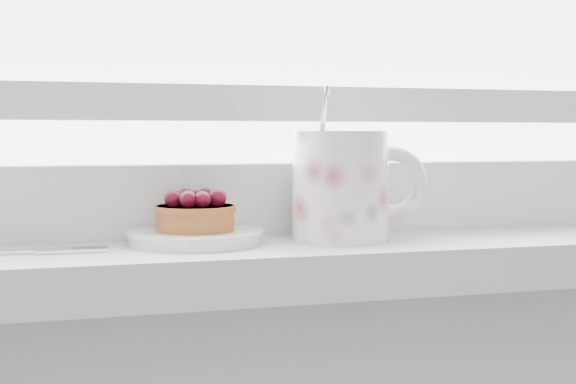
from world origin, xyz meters
name	(u,v)px	position (x,y,z in m)	size (l,w,h in m)	color
saucer	(195,237)	(-0.04, 1.90, 0.95)	(0.12, 0.12, 0.01)	white
raspberry_tart	(196,212)	(-0.04, 1.90, 0.97)	(0.07, 0.07, 0.04)	brown
floral_mug	(344,183)	(0.10, 1.89, 0.99)	(0.14, 0.10, 0.15)	white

